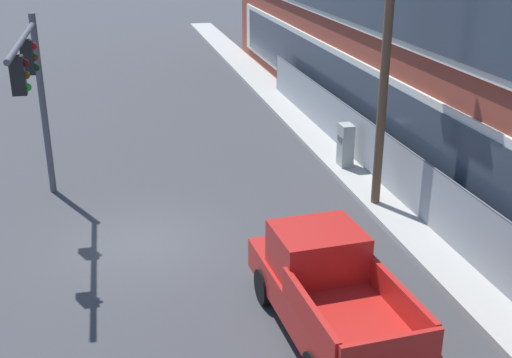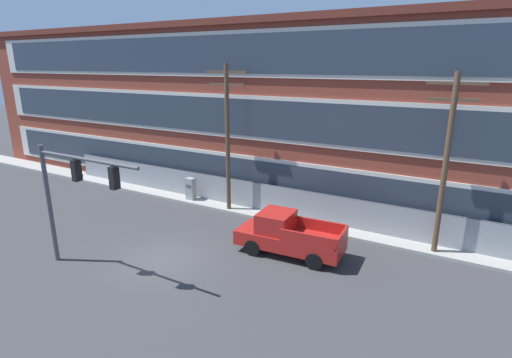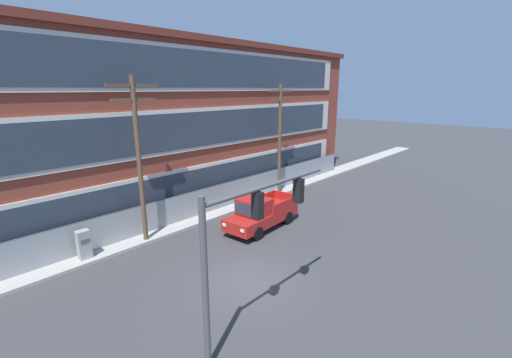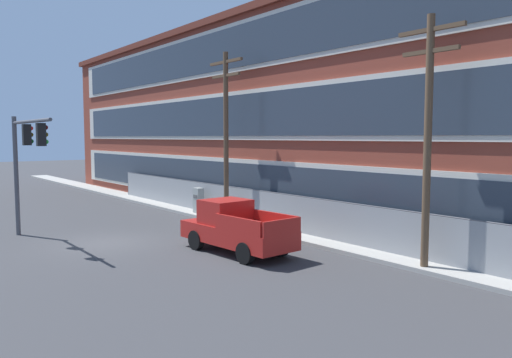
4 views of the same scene
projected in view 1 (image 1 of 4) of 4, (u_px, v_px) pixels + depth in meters
The scene contains 7 objects.
ground_plane at pixel (142, 243), 17.01m from camera, with size 160.00×160.00×0.00m, color #38383A.
sidewalk_building_side at pixel (402, 214), 18.53m from camera, with size 80.00×1.73×0.16m, color #9E9B93.
chain_link_fence at pixel (466, 227), 15.71m from camera, with size 36.41×0.06×1.88m.
traffic_signal_mast at pixel (33, 81), 17.27m from camera, with size 5.95×0.43×5.52m.
pickup_truck_red at pixel (327, 291), 12.96m from camera, with size 5.32×2.27×2.06m.
utility_pole_near_corner at pixel (387, 38), 17.38m from camera, with size 2.80×0.26×8.95m.
electrical_cabinet at pixel (345, 147), 21.86m from camera, with size 0.59×0.44×1.62m.
Camera 1 is at (15.49, -0.47, 7.82)m, focal length 45.00 mm.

